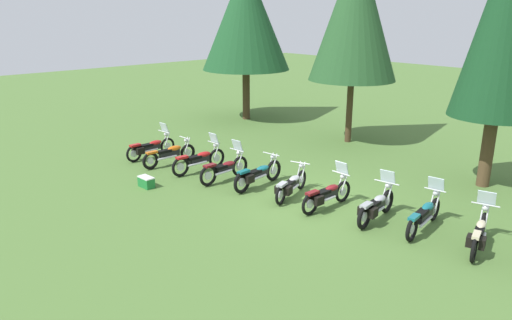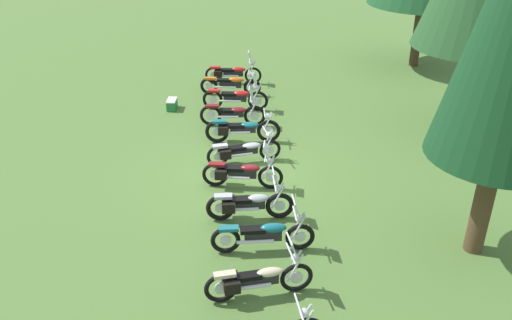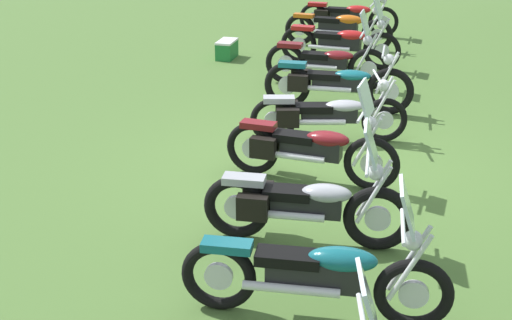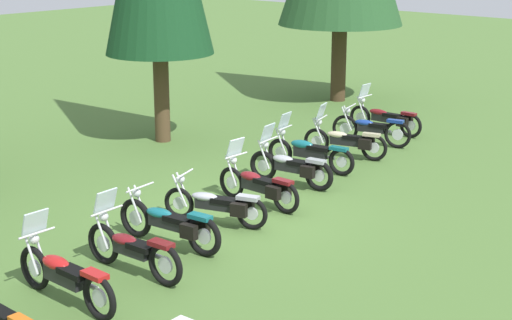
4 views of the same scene
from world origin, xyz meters
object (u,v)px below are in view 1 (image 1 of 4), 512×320
object	(u,v)px
pine_tree_0	(246,16)
motorcycle_7	(376,206)
motorcycle_4	(258,174)
pine_tree_1	(355,12)
motorcycle_2	(200,159)
motorcycle_5	(291,185)
motorcycle_3	(225,168)
pine_tree_2	(507,16)
motorcycle_9	(479,233)
motorcycle_8	(425,214)
motorcycle_1	(170,154)
picnic_cooler	(146,182)
motorcycle_0	(150,147)
motorcycle_6	(327,194)

from	to	relation	value
pine_tree_0	motorcycle_7	bearing A→B (deg)	-26.20
motorcycle_4	pine_tree_1	bearing A→B (deg)	6.38
motorcycle_2	motorcycle_5	xyz separation A→B (m)	(4.08, 0.64, -0.06)
motorcycle_3	pine_tree_2	bearing A→B (deg)	-48.82
motorcycle_2	motorcycle_4	distance (m)	2.72
motorcycle_2	motorcycle_7	bearing A→B (deg)	-81.22
motorcycle_5	motorcycle_9	bearing A→B (deg)	-99.89
motorcycle_4	motorcycle_8	bearing A→B (deg)	-85.31
motorcycle_4	motorcycle_9	distance (m)	7.15
motorcycle_3	motorcycle_2	bearing A→B (deg)	89.42
pine_tree_0	pine_tree_2	xyz separation A→B (m)	(13.60, -1.08, 0.13)
motorcycle_3	motorcycle_4	world-z (taller)	motorcycle_3
motorcycle_1	pine_tree_0	size ratio (longest dim) A/B	0.29
motorcycle_3	picnic_cooler	xyz separation A→B (m)	(-1.30, -2.41, -0.28)
pine_tree_1	pine_tree_2	xyz separation A→B (m)	(6.75, -1.30, -0.10)
motorcycle_4	pine_tree_0	size ratio (longest dim) A/B	0.29
motorcycle_8	picnic_cooler	bearing A→B (deg)	106.82
motorcycle_7	pine_tree_2	bearing A→B (deg)	-17.33
motorcycle_0	pine_tree_0	xyz separation A→B (m)	(-3.02, 7.85, 5.02)
motorcycle_2	motorcycle_1	bearing A→B (deg)	103.69
motorcycle_4	motorcycle_9	size ratio (longest dim) A/B	1.10
motorcycle_5	picnic_cooler	bearing A→B (deg)	108.31
motorcycle_7	motorcycle_8	distance (m)	1.33
motorcycle_2	motorcycle_8	xyz separation A→B (m)	(8.24, 1.57, -0.02)
motorcycle_1	motorcycle_2	xyz separation A→B (m)	(1.47, 0.36, 0.04)
motorcycle_0	pine_tree_1	world-z (taller)	pine_tree_1
pine_tree_0	motorcycle_2	bearing A→B (deg)	-51.93
motorcycle_0	motorcycle_3	size ratio (longest dim) A/B	1.03
motorcycle_6	pine_tree_0	xyz separation A→B (m)	(-11.26, 6.64, 5.02)
motorcycle_4	pine_tree_0	bearing A→B (deg)	44.32
motorcycle_0	motorcycle_9	xyz separation A→B (m)	(12.52, 1.98, -0.01)
motorcycle_1	motorcycle_5	bearing A→B (deg)	-79.46
motorcycle_2	motorcycle_9	bearing A→B (deg)	-81.28
pine_tree_0	pine_tree_2	world-z (taller)	pine_tree_2
motorcycle_5	motorcycle_9	distance (m)	5.74
motorcycle_9	pine_tree_1	bearing A→B (deg)	38.69
motorcycle_8	motorcycle_2	bearing A→B (deg)	91.84
motorcycle_2	motorcycle_5	distance (m)	4.13
motorcycle_0	motorcycle_7	distance (m)	9.89
motorcycle_8	motorcycle_9	xyz separation A→B (m)	(1.51, -0.04, -0.01)
motorcycle_4	motorcycle_9	xyz separation A→B (m)	(7.07, 1.05, -0.00)
motorcycle_3	motorcycle_4	distance (m)	1.32
motorcycle_4	motorcycle_7	size ratio (longest dim) A/B	1.10
motorcycle_6	motorcycle_7	world-z (taller)	motorcycle_7
motorcycle_6	motorcycle_3	bearing A→B (deg)	100.16
motorcycle_0	motorcycle_5	world-z (taller)	motorcycle_0
picnic_cooler	motorcycle_1	bearing A→B (deg)	128.63
motorcycle_2	picnic_cooler	size ratio (longest dim) A/B	3.89
pine_tree_2	motorcycle_0	bearing A→B (deg)	-147.39
motorcycle_6	motorcycle_8	size ratio (longest dim) A/B	0.94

